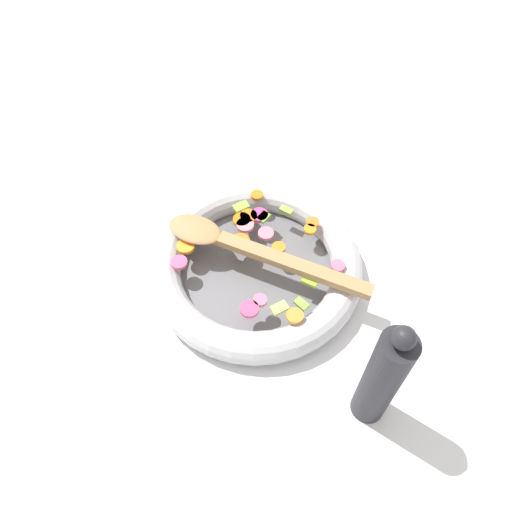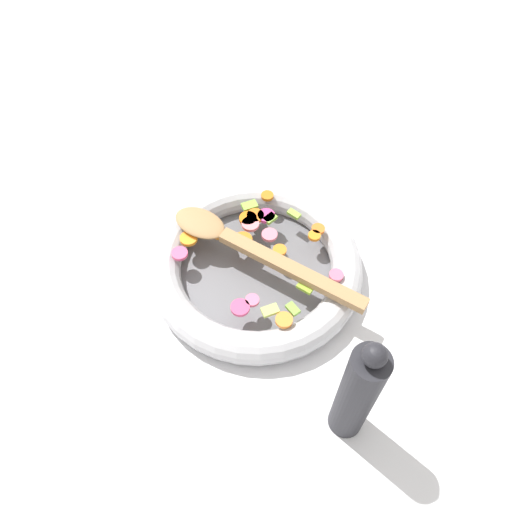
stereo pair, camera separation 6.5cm
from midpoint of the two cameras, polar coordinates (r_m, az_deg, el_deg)
ground_plane at (r=0.83m, az=-2.23°, el=-2.15°), size 4.00×4.00×0.00m
skillet at (r=0.81m, az=-2.28°, el=-1.28°), size 0.34×0.34×0.05m
chopped_vegetables at (r=0.80m, az=-2.34°, el=1.17°), size 0.23×0.24×0.01m
wooden_spoon at (r=0.78m, az=-3.62°, el=0.87°), size 0.16×0.33×0.01m
pepper_mill at (r=0.64m, az=11.38°, el=-13.71°), size 0.05×0.05×0.23m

